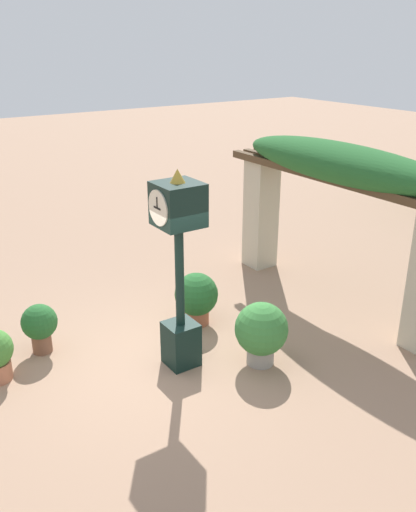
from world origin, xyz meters
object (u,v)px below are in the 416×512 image
Objects in this scene: pedestal_clock at (179,261)px; potted_plant_near_right at (261,331)px; potted_plant_far_right at (196,297)px; potted_plant_near_left at (40,325)px.

pedestal_clock is 1.70m from potted_plant_near_right.
potted_plant_far_right is (-1.63, -0.13, -0.04)m from potted_plant_near_right.
potted_plant_near_right is at bearing 56.84° from pedestal_clock.
pedestal_clock is at bearing 47.50° from potted_plant_near_left.
potted_plant_near_right reaches higher than potted_plant_far_right.
potted_plant_near_left is 3.51m from potted_plant_near_right.
potted_plant_near_right is (0.67, 1.03, -1.17)m from pedestal_clock.
potted_plant_near_right is at bearing 50.76° from potted_plant_near_left.
potted_plant_near_left is at bearing -129.24° from potted_plant_near_right.
potted_plant_far_right reaches higher than potted_plant_near_left.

